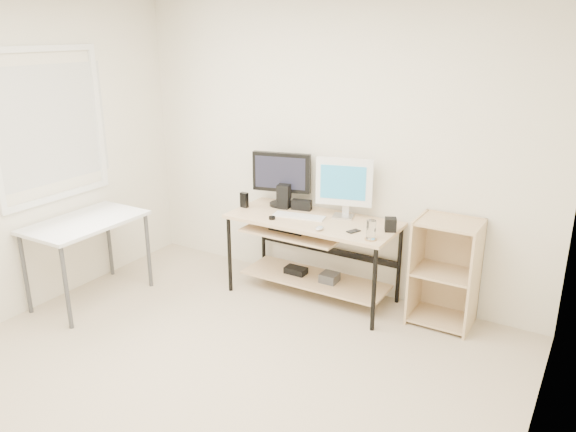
% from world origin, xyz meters
% --- Properties ---
extents(room, '(4.01, 4.01, 2.62)m').
position_xyz_m(room, '(-0.14, 0.04, 1.32)').
color(room, '#C6B498').
rests_on(room, ground).
extents(desk, '(1.50, 0.65, 0.75)m').
position_xyz_m(desk, '(-0.03, 1.66, 0.54)').
color(desk, '#D7B688').
rests_on(desk, ground).
extents(side_table, '(0.60, 1.00, 0.75)m').
position_xyz_m(side_table, '(-1.68, 0.60, 0.67)').
color(side_table, white).
rests_on(side_table, ground).
extents(shelf_unit, '(0.50, 0.40, 0.90)m').
position_xyz_m(shelf_unit, '(1.15, 1.82, 0.45)').
color(shelf_unit, '#D4B584').
rests_on(shelf_unit, ground).
extents(black_monitor, '(0.55, 0.23, 0.50)m').
position_xyz_m(black_monitor, '(-0.44, 1.85, 1.04)').
color(black_monitor, black).
rests_on(black_monitor, desk).
extents(white_imac, '(0.49, 0.18, 0.53)m').
position_xyz_m(white_imac, '(0.21, 1.83, 1.06)').
color(white_imac, silver).
rests_on(white_imac, desk).
extents(keyboard, '(0.48, 0.21, 0.02)m').
position_xyz_m(keyboard, '(-0.13, 1.63, 0.76)').
color(keyboard, white).
rests_on(keyboard, desk).
extents(mouse, '(0.06, 0.10, 0.03)m').
position_xyz_m(mouse, '(0.18, 1.43, 0.77)').
color(mouse, '#BBBBC1').
rests_on(mouse, desk).
extents(center_speaker, '(0.19, 0.12, 0.09)m').
position_xyz_m(center_speaker, '(-0.21, 1.83, 0.80)').
color(center_speaker, black).
rests_on(center_speaker, desk).
extents(speaker_left, '(0.14, 0.14, 0.22)m').
position_xyz_m(speaker_left, '(-0.38, 1.79, 0.87)').
color(speaker_left, black).
rests_on(speaker_left, desk).
extents(speaker_right, '(0.12, 0.12, 0.11)m').
position_xyz_m(speaker_right, '(0.69, 1.70, 0.81)').
color(speaker_right, black).
rests_on(speaker_right, desk).
extents(audio_controller, '(0.07, 0.05, 0.14)m').
position_xyz_m(audio_controller, '(-0.70, 1.62, 0.82)').
color(audio_controller, black).
rests_on(audio_controller, desk).
extents(volume_puck, '(0.06, 0.06, 0.02)m').
position_xyz_m(volume_puck, '(-0.30, 1.46, 0.76)').
color(volume_puck, black).
rests_on(volume_puck, desk).
extents(smartphone, '(0.10, 0.13, 0.01)m').
position_xyz_m(smartphone, '(0.44, 1.53, 0.75)').
color(smartphone, black).
rests_on(smartphone, desk).
extents(coaster, '(0.13, 0.13, 0.01)m').
position_xyz_m(coaster, '(0.63, 1.44, 0.75)').
color(coaster, '#976E44').
rests_on(coaster, desk).
extents(drinking_glass, '(0.10, 0.10, 0.15)m').
position_xyz_m(drinking_glass, '(0.63, 1.44, 0.83)').
color(drinking_glass, white).
rests_on(drinking_glass, coaster).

